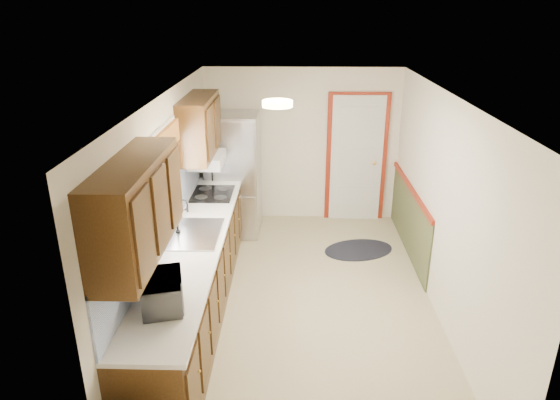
{
  "coord_description": "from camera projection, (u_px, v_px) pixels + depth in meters",
  "views": [
    {
      "loc": [
        -0.14,
        -5.06,
        3.27
      ],
      "look_at": [
        -0.29,
        0.3,
        1.15
      ],
      "focal_mm": 32.0,
      "sensor_mm": 36.0,
      "label": 1
    }
  ],
  "objects": [
    {
      "name": "rug",
      "position": [
        358.0,
        250.0,
        7.09
      ],
      "size": [
        1.14,
        0.91,
        0.01
      ],
      "primitive_type": "ellipsoid",
      "rotation": [
        0.0,
        0.0,
        0.3
      ],
      "color": "black",
      "rests_on": "ground"
    },
    {
      "name": "room_shell",
      "position": [
        306.0,
        206.0,
        5.46
      ],
      "size": [
        3.2,
        5.2,
        2.52
      ],
      "color": "tan",
      "rests_on": "ground"
    },
    {
      "name": "cooktop",
      "position": [
        213.0,
        194.0,
        6.52
      ],
      "size": [
        0.52,
        0.62,
        0.02
      ],
      "primitive_type": "cube",
      "color": "black",
      "rests_on": "kitchen_run"
    },
    {
      "name": "refrigerator",
      "position": [
        234.0,
        174.0,
        7.39
      ],
      "size": [
        0.77,
        0.77,
        1.82
      ],
      "rotation": [
        0.0,
        0.0,
        -0.02
      ],
      "color": "#B7B7BC",
      "rests_on": "ground"
    },
    {
      "name": "microwave",
      "position": [
        162.0,
        289.0,
        4.06
      ],
      "size": [
        0.38,
        0.53,
        0.32
      ],
      "primitive_type": "imported",
      "rotation": [
        0.0,
        0.0,
        1.83
      ],
      "color": "white",
      "rests_on": "kitchen_run"
    },
    {
      "name": "back_wall_trim",
      "position": [
        367.0,
        171.0,
        7.61
      ],
      "size": [
        1.12,
        2.3,
        2.08
      ],
      "color": "maroon",
      "rests_on": "ground"
    },
    {
      "name": "kitchen_run",
      "position": [
        191.0,
        249.0,
        5.37
      ],
      "size": [
        0.63,
        4.0,
        2.2
      ],
      "color": "#3C230D",
      "rests_on": "ground"
    },
    {
      "name": "ceiling_fixture",
      "position": [
        277.0,
        104.0,
        4.86
      ],
      "size": [
        0.3,
        0.3,
        0.06
      ],
      "primitive_type": "cylinder",
      "color": "#FFD88C",
      "rests_on": "room_shell"
    }
  ]
}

